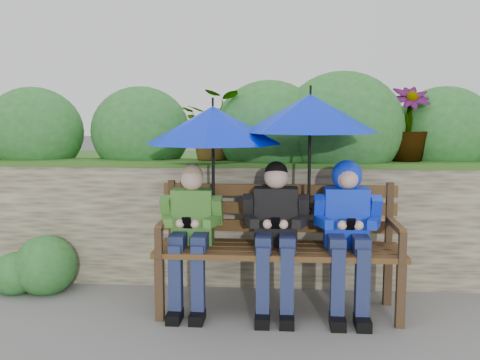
# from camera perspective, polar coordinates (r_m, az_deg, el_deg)

# --- Properties ---
(ground) EXTENTS (60.00, 60.00, 0.00)m
(ground) POSITION_cam_1_polar(r_m,az_deg,el_deg) (3.97, -0.11, -13.91)
(ground) COLOR slate
(ground) RESTS_ON ground
(garden_backdrop) EXTENTS (8.00, 2.84, 1.83)m
(garden_backdrop) POSITION_cam_1_polar(r_m,az_deg,el_deg) (5.32, 0.99, -1.01)
(garden_backdrop) COLOR brown
(garden_backdrop) RESTS_ON ground
(park_bench) EXTENTS (1.75, 0.51, 0.92)m
(park_bench) POSITION_cam_1_polar(r_m,az_deg,el_deg) (3.91, 4.14, -6.23)
(park_bench) COLOR #402D1B
(park_bench) RESTS_ON ground
(boy_left) EXTENTS (0.44, 0.51, 1.06)m
(boy_left) POSITION_cam_1_polar(r_m,az_deg,el_deg) (3.87, -5.26, -5.16)
(boy_left) COLOR #437730
(boy_left) RESTS_ON ground
(boy_middle) EXTENTS (0.47, 0.54, 1.09)m
(boy_middle) POSITION_cam_1_polar(r_m,az_deg,el_deg) (3.81, 3.82, -5.16)
(boy_middle) COLOR black
(boy_middle) RESTS_ON ground
(boy_right) EXTENTS (0.47, 0.57, 1.10)m
(boy_right) POSITION_cam_1_polar(r_m,az_deg,el_deg) (3.84, 11.39, -4.52)
(boy_right) COLOR #010BBC
(boy_right) RESTS_ON ground
(umbrella_left) EXTENTS (0.98, 0.98, 0.84)m
(umbrella_left) POSITION_cam_1_polar(r_m,az_deg,el_deg) (3.82, -2.91, 5.86)
(umbrella_left) COLOR #001EE1
(umbrella_left) RESTS_ON ground
(umbrella_right) EXTENTS (0.95, 0.95, 0.91)m
(umbrella_right) POSITION_cam_1_polar(r_m,az_deg,el_deg) (3.79, 7.50, 7.05)
(umbrella_right) COLOR #001EE1
(umbrella_right) RESTS_ON ground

